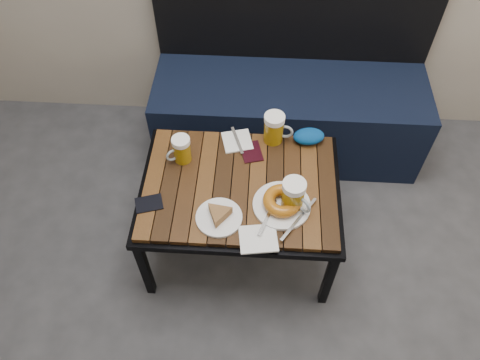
# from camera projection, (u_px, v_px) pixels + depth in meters

# --- Properties ---
(bench) EXTENTS (1.40, 0.50, 0.95)m
(bench) POSITION_uv_depth(u_px,v_px,m) (288.00, 107.00, 2.51)
(bench) COLOR black
(bench) RESTS_ON ground
(cafe_table) EXTENTS (0.84, 0.62, 0.47)m
(cafe_table) POSITION_uv_depth(u_px,v_px,m) (240.00, 190.00, 1.98)
(cafe_table) COLOR black
(cafe_table) RESTS_ON ground
(beer_mug_left) EXTENTS (0.12, 0.10, 0.13)m
(beer_mug_left) POSITION_uv_depth(u_px,v_px,m) (181.00, 149.00, 1.98)
(beer_mug_left) COLOR #97700C
(beer_mug_left) RESTS_ON cafe_table
(beer_mug_centre) EXTENTS (0.13, 0.09, 0.14)m
(beer_mug_centre) POSITION_uv_depth(u_px,v_px,m) (274.00, 128.00, 2.04)
(beer_mug_centre) COLOR #97700C
(beer_mug_centre) RESTS_ON cafe_table
(beer_mug_right) EXTENTS (0.13, 0.13, 0.15)m
(beer_mug_right) POSITION_uv_depth(u_px,v_px,m) (294.00, 196.00, 1.81)
(beer_mug_right) COLOR #97700C
(beer_mug_right) RESTS_ON cafe_table
(plate_pie) EXTENTS (0.18, 0.18, 0.05)m
(plate_pie) POSITION_uv_depth(u_px,v_px,m) (219.00, 215.00, 1.82)
(plate_pie) COLOR white
(plate_pie) RESTS_ON cafe_table
(plate_bagel) EXTENTS (0.26, 0.29, 0.06)m
(plate_bagel) POSITION_uv_depth(u_px,v_px,m) (282.00, 203.00, 1.85)
(plate_bagel) COLOR white
(plate_bagel) RESTS_ON cafe_table
(napkin_left) EXTENTS (0.15, 0.16, 0.01)m
(napkin_left) POSITION_uv_depth(u_px,v_px,m) (237.00, 141.00, 2.08)
(napkin_left) COLOR white
(napkin_left) RESTS_ON cafe_table
(napkin_right) EXTENTS (0.16, 0.14, 0.01)m
(napkin_right) POSITION_uv_depth(u_px,v_px,m) (258.00, 239.00, 1.78)
(napkin_right) COLOR white
(napkin_right) RESTS_ON cafe_table
(passport_navy) EXTENTS (0.13, 0.11, 0.01)m
(passport_navy) POSITION_uv_depth(u_px,v_px,m) (149.00, 204.00, 1.88)
(passport_navy) COLOR black
(passport_navy) RESTS_ON cafe_table
(passport_burgundy) EXTENTS (0.11, 0.14, 0.01)m
(passport_burgundy) POSITION_uv_depth(u_px,v_px,m) (251.00, 152.00, 2.05)
(passport_burgundy) COLOR black
(passport_burgundy) RESTS_ON cafe_table
(knit_pouch) EXTENTS (0.15, 0.11, 0.06)m
(knit_pouch) POSITION_uv_depth(u_px,v_px,m) (309.00, 136.00, 2.07)
(knit_pouch) COLOR navy
(knit_pouch) RESTS_ON cafe_table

